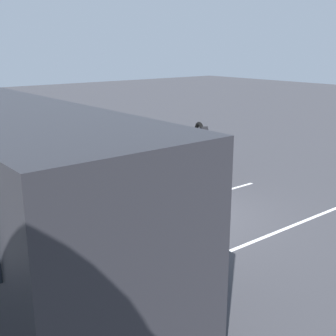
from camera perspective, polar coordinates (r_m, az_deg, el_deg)
name	(u,v)px	position (r m, az deg, el deg)	size (l,w,h in m)	color
ground_plane	(182,216)	(11.40, 1.79, -6.25)	(80.00, 80.00, 0.00)	#38383D
spectator_far_left	(178,225)	(8.22, 1.29, -7.46)	(0.58, 0.38, 1.72)	black
spectator_left	(143,208)	(9.16, -3.28, -5.23)	(0.58, 0.34, 1.67)	black
spectator_centre	(117,197)	(9.89, -6.62, -3.73)	(0.58, 0.37, 1.65)	black
spectator_right	(97,177)	(11.04, -9.19, -1.18)	(0.57, 0.33, 1.82)	black
spectator_far_right	(82,169)	(11.97, -11.20, -0.16)	(0.57, 0.32, 1.76)	black
parked_motorcycle_silver	(29,187)	(12.70, -17.62, -2.37)	(2.05, 0.58, 0.99)	black
stunt_motorcycle	(207,148)	(14.25, 5.13, 2.64)	(1.80, 0.92, 1.92)	black
bay_line_a	(293,225)	(11.23, 16.03, -7.20)	(0.14, 4.50, 0.01)	white
bay_line_b	(210,195)	(12.98, 5.47, -3.52)	(0.13, 3.71, 0.01)	white
bay_line_c	(150,173)	(15.10, -2.30, -0.71)	(0.14, 4.06, 0.01)	white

